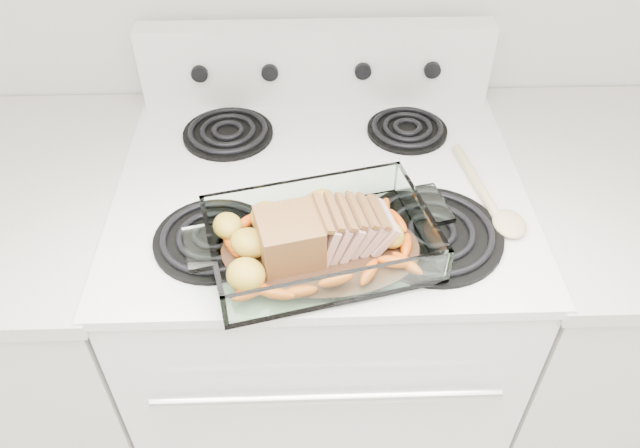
{
  "coord_description": "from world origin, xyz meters",
  "views": [
    {
      "loc": [
        -0.03,
        0.72,
        1.7
      ],
      "look_at": [
        -0.01,
        1.47,
        0.99
      ],
      "focal_mm": 35.0,
      "sensor_mm": 36.0,
      "label": 1
    }
  ],
  "objects_px": {
    "electric_range": "(320,326)",
    "counter_left": "(46,337)",
    "counter_right": "(589,323)",
    "baking_dish": "(320,245)",
    "pork_roast": "(312,233)"
  },
  "relations": [
    {
      "from": "counter_left",
      "to": "electric_range",
      "type": "bearing_deg",
      "value": 0.1
    },
    {
      "from": "counter_left",
      "to": "counter_right",
      "type": "distance_m",
      "value": 1.33
    },
    {
      "from": "counter_left",
      "to": "counter_right",
      "type": "relative_size",
      "value": 1.0
    },
    {
      "from": "counter_left",
      "to": "baking_dish",
      "type": "distance_m",
      "value": 0.85
    },
    {
      "from": "electric_range",
      "to": "baking_dish",
      "type": "distance_m",
      "value": 0.52
    },
    {
      "from": "baking_dish",
      "to": "electric_range",
      "type": "bearing_deg",
      "value": 74.7
    },
    {
      "from": "counter_left",
      "to": "counter_right",
      "type": "xyz_separation_m",
      "value": [
        1.33,
        0.0,
        0.0
      ]
    },
    {
      "from": "electric_range",
      "to": "counter_right",
      "type": "xyz_separation_m",
      "value": [
        0.66,
        -0.0,
        -0.02
      ]
    },
    {
      "from": "counter_left",
      "to": "baking_dish",
      "type": "height_order",
      "value": "baking_dish"
    },
    {
      "from": "counter_left",
      "to": "pork_roast",
      "type": "height_order",
      "value": "pork_roast"
    },
    {
      "from": "counter_right",
      "to": "baking_dish",
      "type": "relative_size",
      "value": 2.57
    },
    {
      "from": "electric_range",
      "to": "pork_roast",
      "type": "xyz_separation_m",
      "value": [
        -0.02,
        -0.2,
        0.51
      ]
    },
    {
      "from": "electric_range",
      "to": "counter_left",
      "type": "xyz_separation_m",
      "value": [
        -0.67,
        -0.0,
        -0.02
      ]
    },
    {
      "from": "baking_dish",
      "to": "pork_roast",
      "type": "height_order",
      "value": "pork_roast"
    },
    {
      "from": "electric_range",
      "to": "baking_dish",
      "type": "relative_size",
      "value": 3.08
    }
  ]
}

